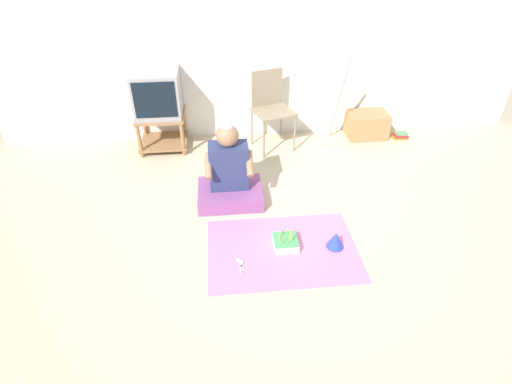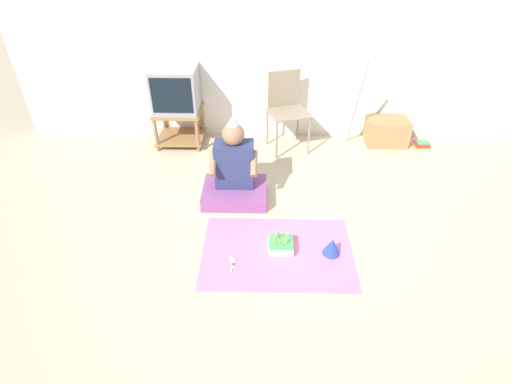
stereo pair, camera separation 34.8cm
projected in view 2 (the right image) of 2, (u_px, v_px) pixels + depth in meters
ground_plane at (289, 248)px, 3.41m from camera, size 16.00×16.00×0.00m
wall_back at (286, 30)px, 4.42m from camera, size 6.40×0.06×2.55m
tv_stand at (180, 123)px, 4.81m from camera, size 0.55×0.49×0.43m
tv at (176, 89)px, 4.56m from camera, size 0.51×0.47×0.50m
folding_chair at (286, 105)px, 4.58m from camera, size 0.53×0.51×0.90m
cardboard_box_stack at (387, 131)px, 4.86m from camera, size 0.48×0.34×0.31m
dust_mop at (355, 129)px, 4.54m from camera, size 0.28×0.49×1.13m
book_pile at (422, 144)px, 4.83m from camera, size 0.17×0.13×0.08m
person_seated at (234, 174)px, 3.86m from camera, size 0.62×0.48×0.87m
party_cloth at (277, 252)px, 3.37m from camera, size 1.27×0.88×0.01m
birthday_cake at (281, 245)px, 3.37m from camera, size 0.21×0.21×0.15m
party_hat_blue at (332, 246)px, 3.31m from camera, size 0.15×0.15×0.15m
plastic_spoon_near at (232, 260)px, 3.28m from camera, size 0.06×0.14×0.01m
plastic_spoon_far at (234, 262)px, 3.26m from camera, size 0.04×0.15×0.01m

